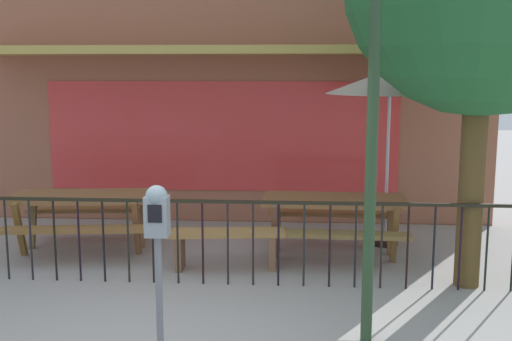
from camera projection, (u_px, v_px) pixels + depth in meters
The scene contains 8 objects.
pub_storefront at pixel (223, 46), 9.70m from camera, with size 8.40×1.46×5.53m.
patio_fence_front at pixel (190, 227), 6.94m from camera, with size 7.08×0.04×0.97m.
picnic_table_left at pixel (83, 206), 8.19m from camera, with size 1.94×1.55×0.79m.
picnic_table_right at pixel (334, 210), 7.96m from camera, with size 1.85×1.43×0.79m.
patio_umbrella at pixel (390, 83), 8.24m from camera, with size 1.71×1.71×2.39m.
patio_bench at pixel (226, 241), 7.50m from camera, with size 1.43×0.47×0.48m.
parking_meter_far at pixel (157, 230), 4.81m from camera, with size 0.18×0.17×1.52m.
street_lamp at pixel (375, 41), 5.14m from camera, with size 0.28×0.28×4.04m.
Camera 1 is at (1.20, -4.76, 2.41)m, focal length 43.81 mm.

